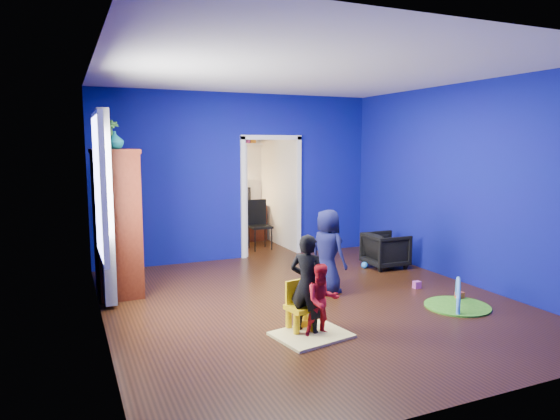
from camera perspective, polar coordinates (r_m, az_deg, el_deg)
name	(u,v)px	position (r m, az deg, el deg)	size (l,w,h in m)	color
floor	(310,302)	(6.55, 3.41, -10.47)	(5.00, 5.50, 0.01)	black
ceiling	(312,71)	(6.29, 3.63, 15.53)	(5.00, 5.50, 0.01)	white
wall_back	(239,177)	(8.79, -4.67, 3.78)	(5.00, 0.02, 2.90)	navy
wall_front	(477,221)	(4.02, 21.60, -1.23)	(5.00, 0.02, 2.90)	navy
wall_left	(99,199)	(5.59, -19.98, 1.18)	(0.02, 5.50, 2.90)	navy
wall_right	(464,184)	(7.72, 20.31, 2.81)	(0.02, 5.50, 2.90)	navy
alcove	(254,184)	(9.83, -3.00, 3.03)	(1.00, 1.75, 2.50)	silver
armchair	(386,250)	(8.43, 11.98, -4.50)	(0.62, 0.63, 0.58)	black
child_black	(308,284)	(5.38, 3.16, -8.47)	(0.40, 0.26, 1.08)	black
child_navy	(328,252)	(6.82, 5.46, -4.75)	(0.56, 0.37, 1.15)	#0E1236
toddler_red	(322,300)	(5.35, 4.85, -10.25)	(0.38, 0.30, 0.78)	red
vase	(115,140)	(6.81, -18.36, 7.59)	(0.22, 0.22, 0.23)	#0D5E69
potted_plant	(111,134)	(7.33, -18.77, 8.22)	(0.22, 0.22, 0.40)	#3B8D33
tv_armoire	(116,221)	(7.19, -18.22, -1.19)	(0.58, 1.14, 1.96)	#3A1909
crt_tv	(119,218)	(7.19, -17.91, -0.86)	(0.46, 0.70, 0.54)	silver
yellow_blanket	(311,335)	(5.47, 3.61, -14.05)	(0.75, 0.60, 0.03)	#F2E07A
hopper_ball	(316,276)	(7.10, 4.08, -7.50)	(0.37, 0.37, 0.37)	yellow
kid_chair	(301,310)	(5.50, 2.42, -11.30)	(0.28, 0.28, 0.50)	yellow
play_mat	(457,306)	(6.73, 19.60, -10.32)	(0.80, 0.80, 0.02)	#2B8F20
toy_arch	(457,305)	(6.73, 19.60, -10.24)	(0.72, 0.72, 0.05)	#3F8CD8
window_left	(98,187)	(5.93, -20.10, 2.49)	(0.03, 0.95, 1.55)	white
curtain	(106,207)	(6.51, -19.27, 0.29)	(0.14, 0.42, 2.40)	slate
doorway	(271,198)	(9.03, -1.04, 1.36)	(1.16, 0.10, 2.10)	white
study_desk	(244,223)	(10.52, -4.18, -1.48)	(0.88, 0.44, 0.75)	#3D140A
desk_monitor	(241,195)	(10.56, -4.43, 1.70)	(0.40, 0.05, 0.32)	black
desk_lamp	(230,197)	(10.42, -5.77, 1.49)	(0.14, 0.14, 0.14)	#FFD88C
folding_chair	(260,226)	(9.62, -2.29, -1.81)	(0.40, 0.40, 0.92)	black
book_shelf	(241,144)	(10.50, -4.47, 7.52)	(0.88, 0.24, 0.04)	white
toy_0	(460,296)	(7.04, 19.84, -9.21)	(0.10, 0.08, 0.10)	#F85C29
toy_1	(364,265)	(8.34, 9.63, -6.21)	(0.11, 0.11, 0.11)	blue
toy_2	(304,324)	(5.65, 2.80, -12.93)	(0.10, 0.08, 0.10)	yellow
toy_3	(335,289)	(6.95, 6.31, -8.97)	(0.11, 0.11, 0.11)	green
toy_4	(417,285)	(7.38, 15.37, -8.24)	(0.10, 0.08, 0.10)	#D24EAC
toy_5	(391,262)	(8.64, 12.53, -5.80)	(0.11, 0.11, 0.11)	#278FDE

